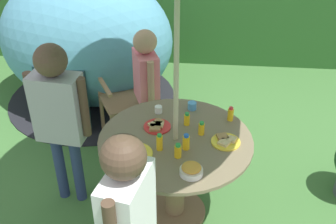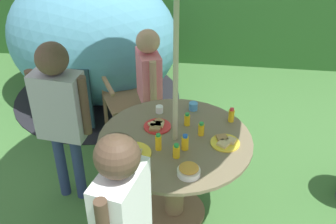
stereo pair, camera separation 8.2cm
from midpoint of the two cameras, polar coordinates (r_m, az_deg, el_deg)
name	(u,v)px [view 1 (the left image)]	position (r m, az deg, el deg)	size (l,w,h in m)	color
ground_plane	(175,213)	(3.48, 0.23, -13.85)	(10.00, 10.00, 0.02)	#3D6B33
garden_table	(175,162)	(3.11, 0.25, -6.99)	(1.13, 1.13, 0.75)	brown
wooden_chair	(124,89)	(4.09, -6.72, 3.18)	(0.63, 0.62, 0.91)	#93704C
dome_tent	(87,40)	(4.70, -11.77, 9.79)	(2.18, 2.18, 1.50)	teal
child_in_pink_shirt	(146,77)	(3.71, -3.70, 4.87)	(0.28, 0.40, 1.24)	#3F3F47
child_in_grey_shirt	(59,108)	(3.16, -15.70, 0.56)	(0.47, 0.24, 1.41)	navy
child_in_white_shirt	(128,213)	(2.27, -6.71, -13.75)	(0.27, 0.46, 1.38)	navy
snack_bowl	(191,170)	(2.66, 2.37, -8.06)	(0.15, 0.15, 0.07)	white
plate_center_back	(157,126)	(3.09, -2.31, -1.96)	(0.21, 0.21, 0.03)	red
plate_far_left	(134,153)	(2.84, -5.53, -5.75)	(0.25, 0.25, 0.03)	yellow
plate_mid_left	(226,141)	(2.96, 7.24, -4.03)	(0.21, 0.21, 0.03)	yellow
juice_bottle_near_left	(231,114)	(3.17, 7.97, -0.30)	(0.05, 0.05, 0.12)	yellow
juice_bottle_near_right	(160,142)	(2.84, -2.01, -4.25)	(0.04, 0.04, 0.13)	yellow
juice_bottle_far_right	(149,169)	(2.64, -3.55, -7.90)	(0.05, 0.05, 0.11)	yellow
juice_bottle_center_front	(201,129)	(3.00, 3.89, -2.32)	(0.05, 0.05, 0.11)	yellow
juice_bottle_mid_right	(186,142)	(2.85, 1.71, -4.22)	(0.05, 0.05, 0.12)	yellow
juice_bottle_front_edge	(187,119)	(3.10, 1.88, -1.02)	(0.05, 0.05, 0.10)	yellow
juice_bottle_back_edge	(178,151)	(2.78, 0.54, -5.45)	(0.05, 0.05, 0.11)	yellow
cup_near	(158,109)	(3.25, -2.06, 0.35)	(0.06, 0.06, 0.06)	white
cup_far	(192,106)	(3.29, 2.66, 0.86)	(0.07, 0.07, 0.06)	#4C99D8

